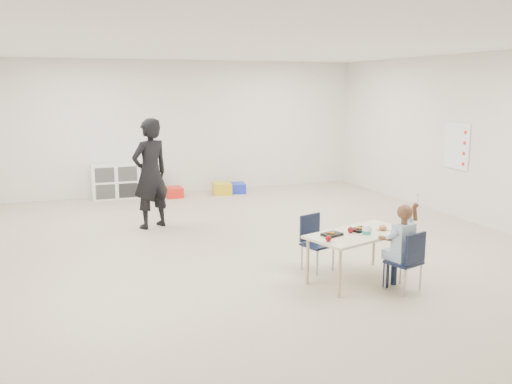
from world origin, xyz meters
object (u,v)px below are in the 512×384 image
object	(u,v)px
chair_near	(404,261)
adult	(150,174)
child	(405,244)
cubby_shelf	(127,181)
table	(358,256)

from	to	relation	value
chair_near	adult	world-z (taller)	adult
child	cubby_shelf	size ratio (longest dim) A/B	0.78
chair_near	adult	size ratio (longest dim) A/B	0.39
adult	child	bearing A→B (deg)	94.52
table	child	bearing A→B (deg)	-74.36
chair_near	adult	bearing A→B (deg)	103.20
adult	cubby_shelf	bearing A→B (deg)	-113.92
table	child	size ratio (longest dim) A/B	1.27
chair_near	adult	xyz separation A→B (m)	(-2.18, 3.76, 0.54)
chair_near	table	bearing A→B (deg)	105.64
chair_near	cubby_shelf	size ratio (longest dim) A/B	0.50
table	adult	bearing A→B (deg)	102.84
table	adult	size ratio (longest dim) A/B	0.79
adult	chair_near	bearing A→B (deg)	94.52
cubby_shelf	table	bearing A→B (deg)	-71.69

